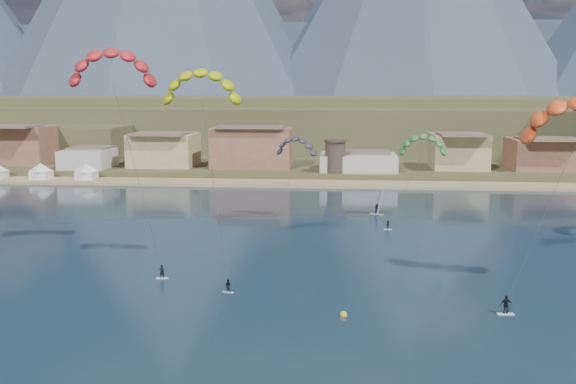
{
  "coord_description": "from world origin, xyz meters",
  "views": [
    {
      "loc": [
        7.03,
        -48.18,
        22.91
      ],
      "look_at": [
        0.0,
        32.0,
        10.0
      ],
      "focal_mm": 39.42,
      "sensor_mm": 36.0,
      "label": 1
    }
  ],
  "objects": [
    {
      "name": "distant_kite_dark",
      "position": [
        -1.21,
        62.97,
        13.86
      ],
      "size": [
        8.33,
        6.55,
        16.68
      ],
      "color": "#262626",
      "rests_on": "ground"
    },
    {
      "name": "town",
      "position": [
        -40.0,
        122.0,
        8.0
      ],
      "size": [
        400.0,
        24.0,
        12.0
      ],
      "color": "beige",
      "rests_on": "ground"
    },
    {
      "name": "windsurfer",
      "position": [
        13.63,
        69.22,
        1.49
      ],
      "size": [
        2.92,
        2.99,
        4.69
      ],
      "color": "silver",
      "rests_on": "ground"
    },
    {
      "name": "kitesurfer_yellow",
      "position": [
        -10.38,
        29.15,
        24.0
      ],
      "size": [
        10.43,
        11.15,
        26.66
      ],
      "color": "silver",
      "rests_on": "ground"
    },
    {
      "name": "ground",
      "position": [
        0.0,
        0.0,
        0.0
      ],
      "size": [
        2400.0,
        2400.0,
        0.0
      ],
      "primitive_type": "plane",
      "color": "black",
      "rests_on": "ground"
    },
    {
      "name": "watchtower",
      "position": [
        5.0,
        114.0,
        6.37
      ],
      "size": [
        5.82,
        5.82,
        8.6
      ],
      "color": "#47382D",
      "rests_on": "ground"
    },
    {
      "name": "beach",
      "position": [
        0.0,
        106.0,
        0.25
      ],
      "size": [
        2200.0,
        12.0,
        0.9
      ],
      "color": "tan",
      "rests_on": "ground"
    },
    {
      "name": "beach_tents",
      "position": [
        -76.25,
        106.0,
        3.71
      ],
      "size": [
        43.4,
        6.4,
        5.0
      ],
      "color": "white",
      "rests_on": "ground"
    },
    {
      "name": "land",
      "position": [
        0.0,
        560.0,
        0.0
      ],
      "size": [
        2200.0,
        900.0,
        4.0
      ],
      "color": "brown",
      "rests_on": "ground"
    },
    {
      "name": "buoy",
      "position": [
        7.3,
        14.23,
        0.13
      ],
      "size": [
        0.75,
        0.75,
        0.75
      ],
      "color": "gold",
      "rests_on": "ground"
    },
    {
      "name": "kitesurfer_red",
      "position": [
        -23.92,
        35.48,
        26.79
      ],
      "size": [
        16.09,
        14.45,
        30.58
      ],
      "color": "silver",
      "rests_on": "ground"
    },
    {
      "name": "foothills",
      "position": [
        22.39,
        232.47,
        9.08
      ],
      "size": [
        940.0,
        210.0,
        18.0
      ],
      "color": "brown",
      "rests_on": "ground"
    },
    {
      "name": "kitesurfer_green",
      "position": [
        20.83,
        63.74,
        14.06
      ],
      "size": [
        11.36,
        10.22,
        17.27
      ],
      "color": "silver",
      "rests_on": "ground"
    }
  ]
}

